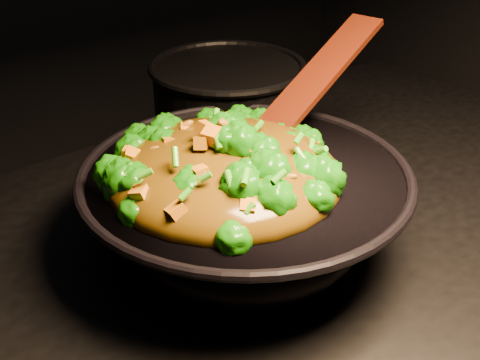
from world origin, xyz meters
TOP-DOWN VIEW (x-y plane):
  - wok at (-0.12, 0.06)m, footprint 0.43×0.43m
  - stir_fry at (-0.15, 0.06)m, footprint 0.36×0.36m
  - spatula at (0.03, 0.11)m, footprint 0.32×0.12m
  - back_pot at (0.06, 0.32)m, footprint 0.32×0.32m

SIDE VIEW (x-z plane):
  - wok at x=-0.12m, z-range 0.90..1.01m
  - back_pot at x=0.06m, z-range 0.90..1.04m
  - stir_fry at x=-0.15m, z-range 1.01..1.11m
  - spatula at x=0.03m, z-range 1.00..1.14m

